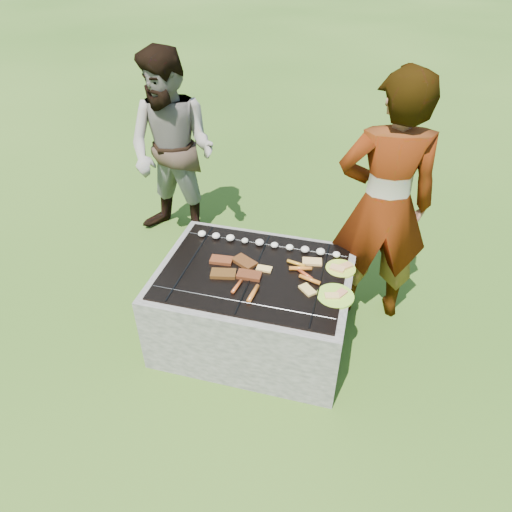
{
  "coord_description": "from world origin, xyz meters",
  "views": [
    {
      "loc": [
        0.64,
        -2.32,
        2.51
      ],
      "look_at": [
        0.0,
        0.05,
        0.7
      ],
      "focal_mm": 32.0,
      "sensor_mm": 36.0,
      "label": 1
    }
  ],
  "objects": [
    {
      "name": "mushrooms",
      "position": [
        0.01,
        0.3,
        0.63
      ],
      "size": [
        1.06,
        0.06,
        0.04
      ],
      "color": "white",
      "rests_on": "fire_pit"
    },
    {
      "name": "fire_pit",
      "position": [
        0.0,
        0.0,
        0.28
      ],
      "size": [
        1.3,
        1.0,
        0.62
      ],
      "color": "gray",
      "rests_on": "ground"
    },
    {
      "name": "bread_on_grate",
      "position": [
        0.3,
        0.07,
        0.62
      ],
      "size": [
        0.43,
        0.41,
        0.02
      ],
      "color": "#DFCD72",
      "rests_on": "fire_pit"
    },
    {
      "name": "bystander",
      "position": [
        -1.06,
        1.14,
        0.87
      ],
      "size": [
        0.93,
        0.78,
        1.74
      ],
      "primitive_type": "imported",
      "rotation": [
        0.0,
        0.0,
        -0.15
      ],
      "color": "#A39488",
      "rests_on": "ground"
    },
    {
      "name": "lawn",
      "position": [
        0.0,
        0.0,
        0.0
      ],
      "size": [
        60.0,
        60.0,
        0.0
      ],
      "primitive_type": "plane",
      "color": "#2A4D13",
      "rests_on": "ground"
    },
    {
      "name": "pork_slabs",
      "position": [
        -0.13,
        -0.02,
        0.62
      ],
      "size": [
        0.39,
        0.31,
        0.02
      ],
      "color": "#9C461C",
      "rests_on": "fire_pit"
    },
    {
      "name": "plate_near",
      "position": [
        0.56,
        -0.11,
        0.61
      ],
      "size": [
        0.27,
        0.27,
        0.03
      ],
      "color": "#E0F63A",
      "rests_on": "fire_pit"
    },
    {
      "name": "sausages",
      "position": [
        0.21,
        -0.04,
        0.63
      ],
      "size": [
        0.54,
        0.49,
        0.03
      ],
      "color": "orange",
      "rests_on": "fire_pit"
    },
    {
      "name": "plate_far",
      "position": [
        0.56,
        0.18,
        0.61
      ],
      "size": [
        0.26,
        0.26,
        0.03
      ],
      "color": "yellow",
      "rests_on": "fire_pit"
    },
    {
      "name": "cook",
      "position": [
        0.78,
        0.53,
        0.93
      ],
      "size": [
        0.75,
        0.56,
        1.87
      ],
      "primitive_type": "imported",
      "rotation": [
        0.0,
        0.0,
        3.32
      ],
      "color": "gray",
      "rests_on": "ground"
    }
  ]
}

